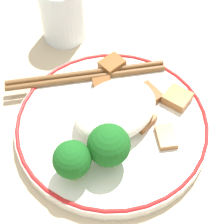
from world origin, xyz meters
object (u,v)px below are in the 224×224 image
(broccoli_back_left, at_px, (72,160))
(broccoli_back_center, at_px, (109,145))
(drinking_glass, at_px, (62,12))
(plate, at_px, (112,124))
(chopsticks, at_px, (86,75))

(broccoli_back_left, xyz_separation_m, broccoli_back_center, (-0.04, 0.01, 0.00))
(broccoli_back_left, relative_size, drinking_glass, 0.59)
(plate, distance_m, broccoli_back_left, 0.09)
(plate, distance_m, broccoli_back_center, 0.07)
(plate, distance_m, chopsticks, 0.08)
(broccoli_back_center, bearing_deg, drinking_glass, -114.44)
(broccoli_back_center, relative_size, drinking_glass, 0.65)
(broccoli_back_center, bearing_deg, chopsticks, -117.39)
(plate, xyz_separation_m, broccoli_back_center, (0.04, 0.04, 0.04))
(broccoli_back_left, bearing_deg, broccoli_back_center, 161.72)
(chopsticks, bearing_deg, plate, 74.08)
(chopsticks, bearing_deg, broccoli_back_left, 46.00)
(broccoli_back_center, distance_m, drinking_glass, 0.24)
(plate, height_order, broccoli_back_left, broccoli_back_left)
(plate, height_order, broccoli_back_center, broccoli_back_center)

